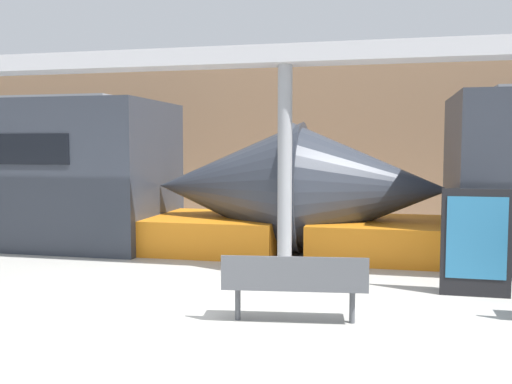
# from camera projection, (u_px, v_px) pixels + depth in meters

# --- Properties ---
(ground_plane) EXTENTS (60.00, 60.00, 0.00)m
(ground_plane) POSITION_uv_depth(u_px,v_px,m) (187.00, 326.00, 6.80)
(ground_plane) COLOR #B2AFA8
(station_wall) EXTENTS (56.00, 0.20, 5.00)m
(station_wall) POSITION_uv_depth(u_px,v_px,m) (306.00, 134.00, 16.67)
(station_wall) COLOR #937051
(station_wall) RESTS_ON ground_plane
(bench_near) EXTENTS (1.79, 0.66, 0.84)m
(bench_near) POSITION_uv_depth(u_px,v_px,m) (294.00, 282.00, 6.88)
(bench_near) COLOR #4C4F54
(bench_near) RESTS_ON ground_plane
(poster_board) EXTENTS (0.96, 0.07, 1.55)m
(poster_board) POSITION_uv_depth(u_px,v_px,m) (476.00, 242.00, 8.09)
(poster_board) COLOR black
(poster_board) RESTS_ON ground_plane
(support_column_near) EXTENTS (0.23, 0.23, 3.43)m
(support_column_near) POSITION_uv_depth(u_px,v_px,m) (285.00, 173.00, 9.13)
(support_column_near) COLOR gray
(support_column_near) RESTS_ON ground_plane
(canopy_beam) EXTENTS (28.00, 0.60, 0.28)m
(canopy_beam) POSITION_uv_depth(u_px,v_px,m) (285.00, 56.00, 8.98)
(canopy_beam) COLOR #B7B7BC
(canopy_beam) RESTS_ON support_column_near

